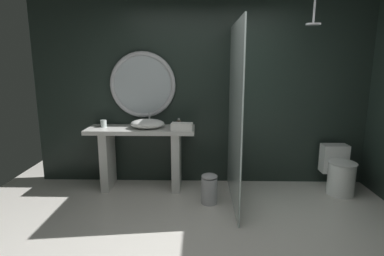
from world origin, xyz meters
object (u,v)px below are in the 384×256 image
at_px(vessel_sink, 147,124).
at_px(rain_shower_head, 313,21).
at_px(folded_hand_towel, 182,127).
at_px(tumbler_cup, 104,124).
at_px(toilet, 339,171).
at_px(waste_bin, 209,188).
at_px(soap_dispenser, 179,124).
at_px(round_wall_mirror, 143,85).

bearing_deg(vessel_sink, rain_shower_head, -5.86).
relative_size(vessel_sink, rain_shower_head, 1.35).
distance_m(vessel_sink, folded_hand_towel, 0.49).
bearing_deg(rain_shower_head, tumbler_cup, 174.24).
distance_m(toilet, folded_hand_towel, 2.20).
bearing_deg(rain_shower_head, vessel_sink, 174.14).
xyz_separation_m(tumbler_cup, waste_bin, (1.44, -0.53, -0.71)).
bearing_deg(toilet, soap_dispenser, 177.94).
xyz_separation_m(tumbler_cup, soap_dispenser, (1.04, -0.04, 0.01)).
bearing_deg(vessel_sink, tumbler_cup, 174.57).
relative_size(vessel_sink, tumbler_cup, 4.66).
bearing_deg(folded_hand_towel, tumbler_cup, 170.33).
xyz_separation_m(round_wall_mirror, rain_shower_head, (2.14, -0.47, 0.79)).
relative_size(tumbler_cup, soap_dispenser, 0.73).
xyz_separation_m(vessel_sink, soap_dispenser, (0.42, 0.01, -0.00)).
height_order(tumbler_cup, round_wall_mirror, round_wall_mirror).
xyz_separation_m(toilet, waste_bin, (-1.76, -0.40, -0.10)).
xyz_separation_m(soap_dispenser, round_wall_mirror, (-0.52, 0.24, 0.50)).
bearing_deg(round_wall_mirror, folded_hand_towel, -34.08).
relative_size(tumbler_cup, folded_hand_towel, 0.36).
relative_size(tumbler_cup, rain_shower_head, 0.29).
height_order(soap_dispenser, rain_shower_head, rain_shower_head).
bearing_deg(soap_dispenser, rain_shower_head, -7.86).
bearing_deg(soap_dispenser, vessel_sink, -178.10).
bearing_deg(vessel_sink, toilet, -1.41).
distance_m(soap_dispenser, folded_hand_towel, 0.15).
height_order(rain_shower_head, folded_hand_towel, rain_shower_head).
bearing_deg(tumbler_cup, folded_hand_towel, -9.67).
bearing_deg(toilet, tumbler_cup, 177.81).
xyz_separation_m(tumbler_cup, folded_hand_towel, (1.09, -0.19, -0.00)).
height_order(vessel_sink, rain_shower_head, rain_shower_head).
bearing_deg(waste_bin, vessel_sink, 150.53).
distance_m(toilet, waste_bin, 1.80).
bearing_deg(tumbler_cup, soap_dispenser, -2.45).
xyz_separation_m(rain_shower_head, folded_hand_towel, (-1.57, 0.08, -1.30)).
height_order(tumbler_cup, waste_bin, tumbler_cup).
bearing_deg(toilet, vessel_sink, 178.59).
distance_m(tumbler_cup, folded_hand_towel, 1.10).
height_order(soap_dispenser, waste_bin, soap_dispenser).
height_order(toilet, folded_hand_towel, folded_hand_towel).
distance_m(vessel_sink, tumbler_cup, 0.62).
height_order(waste_bin, folded_hand_towel, folded_hand_towel).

